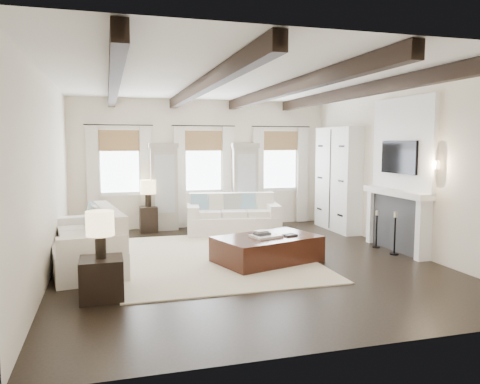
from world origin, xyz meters
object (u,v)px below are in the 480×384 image
object	(u,v)px
ottoman	(267,249)
side_table_back	(149,219)
sofa_back	(233,217)
side_table_front	(102,279)
sofa_left	(90,243)

from	to	relation	value
ottoman	side_table_back	xyz separation A→B (m)	(-1.80, 3.44, 0.08)
sofa_back	side_table_front	size ratio (longest dim) A/B	4.00
sofa_left	sofa_back	bearing A→B (deg)	36.37
sofa_back	side_table_back	bearing A→B (deg)	162.51
sofa_back	side_table_back	size ratio (longest dim) A/B	3.72
sofa_left	ottoman	size ratio (longest dim) A/B	1.40
sofa_back	side_table_front	bearing A→B (deg)	-125.67
sofa_back	side_table_front	distance (m)	5.07
sofa_back	ottoman	bearing A→B (deg)	-92.56
sofa_left	ottoman	xyz separation A→B (m)	(3.04, -0.50, -0.18)
side_table_back	side_table_front	bearing A→B (deg)	-102.29
ottoman	side_table_back	size ratio (longest dim) A/B	2.88
sofa_left	side_table_back	world-z (taller)	sofa_left
ottoman	sofa_back	bearing A→B (deg)	69.96
sofa_left	side_table_back	size ratio (longest dim) A/B	4.03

